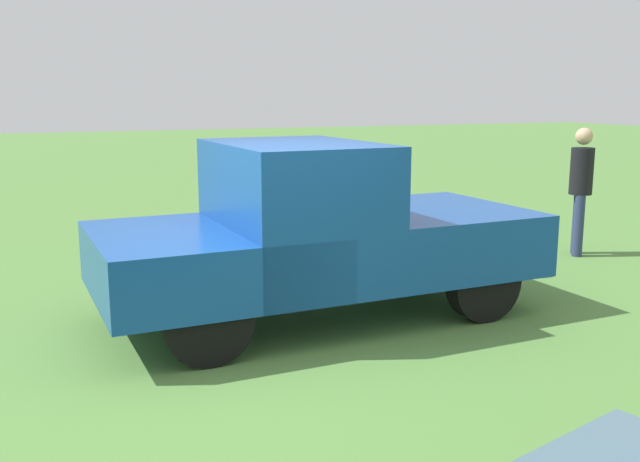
{
  "coord_description": "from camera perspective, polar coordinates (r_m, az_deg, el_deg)",
  "views": [
    {
      "loc": [
        1.96,
        5.69,
        2.28
      ],
      "look_at": [
        -0.89,
        -0.83,
        0.9
      ],
      "focal_mm": 39.8,
      "sensor_mm": 36.0,
      "label": 1
    }
  ],
  "objects": [
    {
      "name": "ground_plane",
      "position": [
        6.44,
        -4.34,
        -9.81
      ],
      "size": [
        80.0,
        80.0,
        0.0
      ],
      "primitive_type": "plane",
      "color": "#54843D"
    },
    {
      "name": "pickup_truck",
      "position": [
        7.2,
        -0.84,
        0.21
      ],
      "size": [
        4.55,
        2.09,
        1.81
      ],
      "rotation": [
        0.0,
        0.0,
        3.16
      ],
      "color": "black",
      "rests_on": "ground_plane"
    },
    {
      "name": "person_bystander",
      "position": [
        10.71,
        20.23,
        3.62
      ],
      "size": [
        0.45,
        0.45,
        1.82
      ],
      "rotation": [
        0.0,
        0.0,
        5.63
      ],
      "color": "navy",
      "rests_on": "ground_plane"
    },
    {
      "name": "traffic_cone",
      "position": [
        11.32,
        6.02,
        0.71
      ],
      "size": [
        0.32,
        0.32,
        0.55
      ],
      "primitive_type": "cone",
      "color": "orange",
      "rests_on": "ground_plane"
    }
  ]
}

